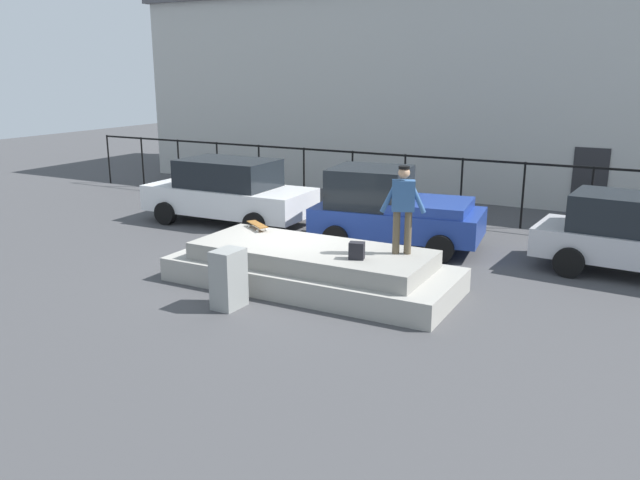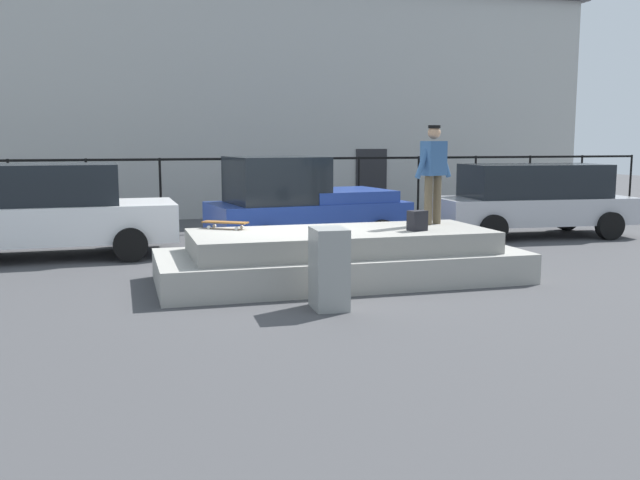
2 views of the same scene
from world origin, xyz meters
The scene contains 10 objects.
ground_plane centered at (0.00, 0.00, 0.00)m, with size 60.00×60.00×0.00m, color #424244.
concrete_ledge centered at (0.72, -0.43, 0.37)m, with size 5.85×2.35×0.82m.
skateboarder centered at (2.49, -0.05, 1.79)m, with size 0.84×0.42×1.69m.
skateboard centered at (-1.04, 0.28, 0.92)m, with size 0.74×0.59×0.12m.
backpack centered at (1.88, -0.79, 0.98)m, with size 0.28×0.20×0.32m, color black.
car_white_sedan_near centered at (-4.03, 3.33, 0.91)m, with size 4.83×2.31×1.81m.
car_blue_pickup_mid centered at (0.96, 3.16, 0.94)m, with size 4.26×2.52×1.92m.
utility_box centered at (-0.02, -2.22, 0.55)m, with size 0.44×0.60×1.10m, color gray.
fence_row centered at (0.00, 6.56, 1.24)m, with size 24.06×0.06×1.83m.
warehouse_building centered at (0.00, 12.90, 3.53)m, with size 24.50×7.39×7.04m.
Camera 1 is at (6.76, -11.30, 4.25)m, focal length 36.32 mm.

